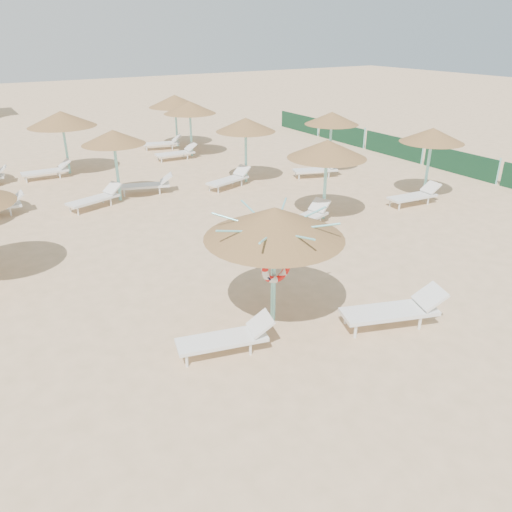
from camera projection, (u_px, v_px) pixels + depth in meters
ground at (267, 325)px, 10.98m from camera, size 120.00×120.00×0.00m
main_palapa at (274, 224)px, 10.25m from camera, size 2.95×2.95×2.65m
lounger_main_a at (228, 337)px, 9.95m from camera, size 2.02×1.02×0.71m
lounger_main_b at (396, 309)px, 10.83m from camera, size 2.35×1.37×0.82m
palapa_field at (132, 132)px, 19.16m from camera, size 19.19×16.09×2.72m
windbreak_fence at (394, 146)px, 25.15m from camera, size 0.08×19.84×1.10m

